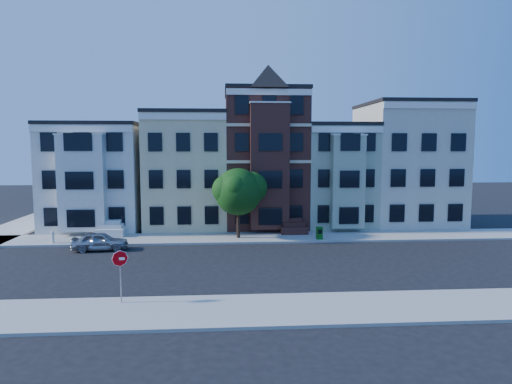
{
  "coord_description": "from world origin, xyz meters",
  "views": [
    {
      "loc": [
        -3.74,
        -27.42,
        7.31
      ],
      "look_at": [
        -1.57,
        3.07,
        4.2
      ],
      "focal_mm": 32.0,
      "sensor_mm": 36.0,
      "label": 1
    }
  ],
  "objects": [
    {
      "name": "house_yellow",
      "position": [
        -7.0,
        14.5,
        5.0
      ],
      "size": [
        7.0,
        9.0,
        10.0
      ],
      "primitive_type": "cube",
      "color": "beige",
      "rests_on": "ground"
    },
    {
      "name": "parked_car",
      "position": [
        -12.42,
        4.64,
        0.65
      ],
      "size": [
        3.94,
        1.88,
        1.3
      ],
      "primitive_type": "imported",
      "rotation": [
        0.0,
        0.0,
        1.66
      ],
      "color": "#A4A5AC",
      "rests_on": "ground"
    },
    {
      "name": "far_sidewalk",
      "position": [
        0.0,
        8.0,
        0.07
      ],
      "size": [
        60.0,
        4.0,
        0.15
      ],
      "primitive_type": "cube",
      "color": "#9E9B93",
      "rests_on": "ground"
    },
    {
      "name": "ground",
      "position": [
        0.0,
        0.0,
        0.0
      ],
      "size": [
        120.0,
        120.0,
        0.0
      ],
      "primitive_type": "plane",
      "color": "black"
    },
    {
      "name": "street_tree",
      "position": [
        -2.63,
        7.7,
        3.51
      ],
      "size": [
        7.55,
        7.55,
        6.72
      ],
      "primitive_type": null,
      "rotation": [
        0.0,
        0.0,
        0.4
      ],
      "color": "#164C11",
      "rests_on": "far_sidewalk"
    },
    {
      "name": "house_cream",
      "position": [
        13.5,
        14.5,
        5.5
      ],
      "size": [
        8.0,
        9.0,
        11.0
      ],
      "primitive_type": "cube",
      "color": "beige",
      "rests_on": "ground"
    },
    {
      "name": "stop_sign",
      "position": [
        -8.47,
        -6.74,
        1.52
      ],
      "size": [
        0.76,
        0.14,
        2.74
      ],
      "primitive_type": null,
      "rotation": [
        0.0,
        0.0,
        0.05
      ],
      "color": "#C20007",
      "rests_on": "near_sidewalk"
    },
    {
      "name": "house_green",
      "position": [
        6.5,
        14.5,
        4.5
      ],
      "size": [
        6.0,
        9.0,
        9.0
      ],
      "primitive_type": "cube",
      "color": "#99A78D",
      "rests_on": "ground"
    },
    {
      "name": "house_brown",
      "position": [
        0.0,
        14.5,
        6.0
      ],
      "size": [
        7.0,
        9.0,
        12.0
      ],
      "primitive_type": "cube",
      "color": "#3C1B16",
      "rests_on": "ground"
    },
    {
      "name": "near_sidewalk",
      "position": [
        0.0,
        -8.0,
        0.07
      ],
      "size": [
        60.0,
        4.0,
        0.15
      ],
      "primitive_type": "cube",
      "color": "#9E9B93",
      "rests_on": "ground"
    },
    {
      "name": "house_white",
      "position": [
        -15.0,
        14.5,
        4.5
      ],
      "size": [
        8.0,
        9.0,
        9.0
      ],
      "primitive_type": "cube",
      "color": "silver",
      "rests_on": "ground"
    },
    {
      "name": "newspaper_box",
      "position": [
        3.58,
        6.68,
        0.62
      ],
      "size": [
        0.49,
        0.45,
        0.95
      ],
      "primitive_type": "cube",
      "rotation": [
        0.0,
        0.0,
        0.18
      ],
      "color": "#115F14",
      "rests_on": "far_sidewalk"
    },
    {
      "name": "fire_hydrant",
      "position": [
        -16.38,
        6.69,
        0.5
      ],
      "size": [
        0.28,
        0.28,
        0.69
      ],
      "primitive_type": "cylinder",
      "rotation": [
        0.0,
        0.0,
        -0.17
      ],
      "color": "silver",
      "rests_on": "far_sidewalk"
    }
  ]
}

